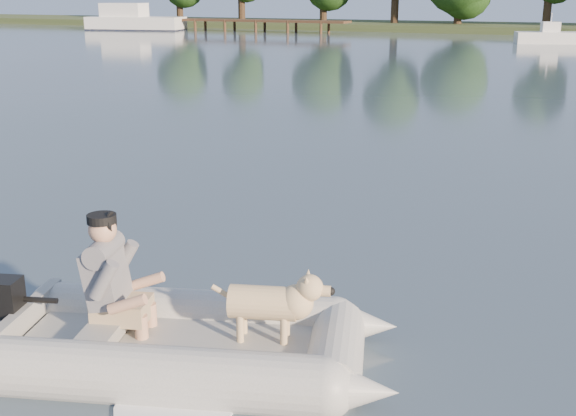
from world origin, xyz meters
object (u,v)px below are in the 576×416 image
at_px(dinghy, 187,298).
at_px(dog, 263,308).
at_px(man, 108,272).
at_px(cabin_cruiser, 136,17).
at_px(motorboat, 553,29).
at_px(dock, 250,26).

height_order(dinghy, dog, dinghy).
xyz_separation_m(dinghy, man, (-0.73, -0.16, 0.19)).
bearing_deg(cabin_cruiser, motorboat, -15.87).
distance_m(dock, motorboat, 25.96).
bearing_deg(dock, motorboat, -11.85).
bearing_deg(dinghy, dock, 99.72).
distance_m(dinghy, man, 0.77).
height_order(cabin_cruiser, motorboat, cabin_cruiser).
bearing_deg(dog, cabin_cruiser, 109.83).
relative_size(dinghy, cabin_cruiser, 0.56).
bearing_deg(cabin_cruiser, man, -65.18).
height_order(dock, man, man).
height_order(dog, cabin_cruiser, cabin_cruiser).
height_order(dog, motorboat, motorboat).
xyz_separation_m(dinghy, dog, (0.64, 0.25, -0.08)).
relative_size(dock, cabin_cruiser, 1.97).
relative_size(dog, motorboat, 0.20).
height_order(man, dog, man).
height_order(dinghy, man, man).
distance_m(dock, man, 58.57).
bearing_deg(cabin_cruiser, dinghy, -64.56).
xyz_separation_m(man, cabin_cruiser, (-36.00, 50.79, 0.37)).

